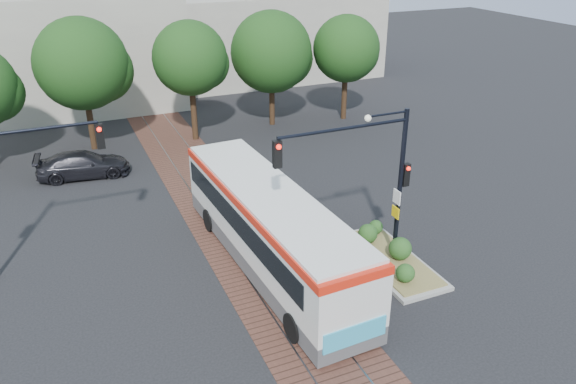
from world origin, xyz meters
The scene contains 9 objects.
ground centered at (0.00, 0.00, 0.00)m, with size 120.00×120.00×0.00m, color black.
trackbed centered at (0.00, 4.00, 0.01)m, with size 3.60×40.00×0.02m.
tree_row centered at (1.21, 16.42, 4.85)m, with size 26.40×5.60×7.67m.
warehouses centered at (-0.53, 28.75, 3.81)m, with size 40.00×13.00×8.00m.
city_bus centered at (0.38, 0.68, 1.79)m, with size 3.15×12.11×3.21m.
traffic_island centered at (4.82, -0.90, 0.33)m, with size 2.20×5.20×1.13m.
signal_pole_main centered at (3.86, -0.81, 4.16)m, with size 5.49×0.46×6.00m.
signal_pole_left centered at (-8.37, 4.00, 3.86)m, with size 4.99×0.34×6.00m.
parked_car centered at (-5.45, 12.69, 0.68)m, with size 1.91×4.71×1.37m, color black.
Camera 1 is at (-6.45, -16.72, 12.05)m, focal length 35.00 mm.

